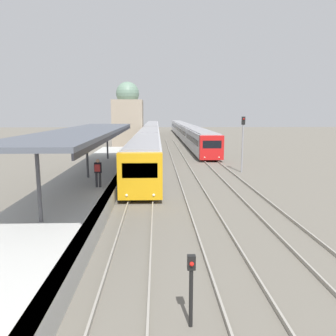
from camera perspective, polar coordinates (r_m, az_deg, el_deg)
platform_canopy at (r=22.39m, az=-13.95°, el=6.20°), size 4.00×22.79×3.22m
person_on_platform at (r=19.46m, az=-12.11°, el=-0.46°), size 0.40×0.40×1.66m
train_near at (r=53.25m, az=-3.04°, el=5.79°), size 2.61×69.67×3.09m
train_far at (r=67.17m, az=3.03°, el=6.52°), size 2.58×65.10×2.98m
signal_post_near at (r=8.42m, az=4.05°, el=-19.35°), size 0.20×0.21×1.87m
signal_mast_far at (r=29.48m, az=12.89°, el=5.20°), size 0.28×0.29×4.91m
distant_domed_building at (r=53.20m, az=-6.98°, el=8.92°), size 4.73×4.73×10.06m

